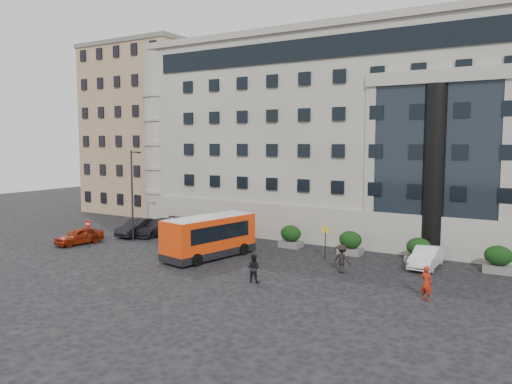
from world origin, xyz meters
TOP-DOWN VIEW (x-y plane):
  - ground at (0.00, 0.00)m, footprint 120.00×120.00m
  - civic_building at (6.00, 22.00)m, footprint 44.00×24.00m
  - entrance_column at (12.00, 10.30)m, footprint 1.80×1.80m
  - apartment_near at (-24.00, 20.00)m, footprint 14.00×14.00m
  - apartment_far at (-27.00, 38.00)m, footprint 13.00×13.00m
  - hedge_a at (-4.00, 7.80)m, footprint 1.80×1.26m
  - hedge_b at (1.20, 7.80)m, footprint 1.80×1.26m
  - hedge_c at (6.40, 7.80)m, footprint 1.80×1.26m
  - hedge_d at (11.60, 7.80)m, footprint 1.80×1.26m
  - hedge_e at (16.80, 7.80)m, footprint 1.80×1.26m
  - street_lamp at (-11.94, 3.00)m, footprint 1.16×0.18m
  - bus_stop_sign at (5.50, 5.00)m, footprint 0.50×0.08m
  - no_entry_sign at (-13.00, -1.04)m, footprint 0.64×0.16m
  - minibus at (-2.36, 1.31)m, footprint 3.97×7.89m
  - red_truck at (-17.58, 18.35)m, footprint 3.03×5.04m
  - parked_car_a at (-14.92, -0.45)m, footprint 2.29×4.36m
  - parked_car_b at (-13.44, 5.01)m, footprint 2.18×4.90m
  - parked_car_c at (-11.90, 6.11)m, footprint 2.52×5.34m
  - parked_car_d at (-11.56, 15.82)m, footprint 2.45×5.10m
  - white_taxi at (12.37, 6.78)m, footprint 1.66×4.52m
  - pedestrian_a at (14.00, -0.66)m, footprint 0.82×0.67m
  - pedestrian_b at (3.96, -2.61)m, footprint 0.97×0.81m
  - pedestrian_c at (7.90, 2.30)m, footprint 1.36×0.96m

SIDE VIEW (x-z plane):
  - ground at x=0.00m, z-range 0.00..0.00m
  - parked_car_d at x=-11.56m, z-range 0.00..1.40m
  - parked_car_a at x=-14.92m, z-range 0.00..1.41m
  - white_taxi at x=12.37m, z-range 0.00..1.48m
  - parked_car_c at x=-11.90m, z-range 0.00..1.51m
  - parked_car_b at x=-13.44m, z-range 0.00..1.56m
  - pedestrian_b at x=3.96m, z-range 0.00..1.79m
  - hedge_a at x=-4.00m, z-range 0.01..1.85m
  - hedge_b at x=1.20m, z-range 0.01..1.85m
  - hedge_c at x=6.40m, z-range 0.01..1.85m
  - hedge_d at x=11.60m, z-range 0.01..1.85m
  - hedge_e at x=16.80m, z-range 0.01..1.85m
  - pedestrian_c at x=7.90m, z-range 0.00..1.92m
  - pedestrian_a at x=14.00m, z-range 0.00..1.93m
  - red_truck at x=-17.58m, z-range 0.03..2.57m
  - no_entry_sign at x=-13.00m, z-range 0.49..2.81m
  - bus_stop_sign at x=5.50m, z-range 0.47..2.99m
  - minibus at x=-2.36m, z-range 0.16..3.30m
  - street_lamp at x=-11.94m, z-range 0.37..8.37m
  - entrance_column at x=12.00m, z-range 0.00..13.00m
  - civic_building at x=6.00m, z-range 0.00..18.00m
  - apartment_near at x=-24.00m, z-range 0.00..20.00m
  - apartment_far at x=-27.00m, z-range 0.00..22.00m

